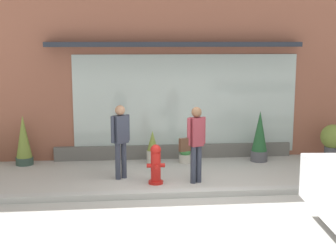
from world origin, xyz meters
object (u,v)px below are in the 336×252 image
object	(u,v)px
potted_plant_trailing_edge	(153,148)
fire_hydrant	(156,164)
pedestrian_with_handbag	(195,140)
potted_plant_window_left	(185,153)
potted_plant_low_front	(333,140)
potted_plant_window_center	(24,141)
pedestrian_passerby	(120,136)
potted_plant_near_hydrant	(260,137)

from	to	relation	value
potted_plant_trailing_edge	fire_hydrant	bearing A→B (deg)	-91.72
pedestrian_with_handbag	potted_plant_window_left	xyz separation A→B (m)	(0.03, 1.76, -0.71)
potted_plant_window_left	potted_plant_low_front	bearing A→B (deg)	-1.41
potted_plant_window_center	pedestrian_with_handbag	bearing A→B (deg)	-26.32
potted_plant_low_front	potted_plant_window_center	distance (m)	7.81
potted_plant_low_front	pedestrian_passerby	bearing A→B (deg)	-167.73
potted_plant_window_left	pedestrian_with_handbag	bearing A→B (deg)	-91.09
potted_plant_window_center	potted_plant_trailing_edge	size ratio (longest dim) A/B	1.49
potted_plant_low_front	potted_plant_window_left	bearing A→B (deg)	178.59
potted_plant_trailing_edge	pedestrian_with_handbag	bearing A→B (deg)	-65.69
pedestrian_with_handbag	potted_plant_window_center	distance (m)	4.43
fire_hydrant	potted_plant_window_left	distance (m)	1.96
pedestrian_passerby	potted_plant_window_left	xyz separation A→B (m)	(1.62, 1.27, -0.73)
pedestrian_passerby	pedestrian_with_handbag	bearing A→B (deg)	-52.95
fire_hydrant	potted_plant_near_hydrant	xyz separation A→B (m)	(2.77, 1.70, 0.20)
pedestrian_with_handbag	potted_plant_near_hydrant	world-z (taller)	pedestrian_with_handbag
pedestrian_with_handbag	potted_plant_near_hydrant	xyz separation A→B (m)	(1.93, 1.72, -0.33)
potted_plant_low_front	potted_plant_trailing_edge	xyz separation A→B (m)	(-4.63, 0.09, -0.13)
fire_hydrant	potted_plant_trailing_edge	bearing A→B (deg)	88.28
pedestrian_passerby	potted_plant_low_front	world-z (taller)	pedestrian_passerby
pedestrian_passerby	potted_plant_window_left	bearing A→B (deg)	2.34
potted_plant_near_hydrant	potted_plant_window_center	size ratio (longest dim) A/B	1.05
pedestrian_passerby	potted_plant_near_hydrant	world-z (taller)	pedestrian_passerby
potted_plant_near_hydrant	pedestrian_with_handbag	bearing A→B (deg)	-138.18
potted_plant_low_front	potted_plant_window_left	distance (m)	3.82
pedestrian_with_handbag	potted_plant_window_center	xyz separation A→B (m)	(-3.96, 1.96, -0.35)
fire_hydrant	potted_plant_trailing_edge	world-z (taller)	fire_hydrant
fire_hydrant	potted_plant_near_hydrant	distance (m)	3.26
fire_hydrant	pedestrian_with_handbag	size ratio (longest dim) A/B	0.52
pedestrian_passerby	potted_plant_window_left	size ratio (longest dim) A/B	3.41
potted_plant_window_center	potted_plant_trailing_edge	xyz separation A→B (m)	(3.17, -0.20, -0.21)
potted_plant_window_center	potted_plant_window_left	world-z (taller)	potted_plant_window_center
fire_hydrant	pedestrian_passerby	size ratio (longest dim) A/B	0.52
pedestrian_passerby	potted_plant_low_front	xyz separation A→B (m)	(5.43, 1.18, -0.44)
pedestrian_with_handbag	pedestrian_passerby	world-z (taller)	pedestrian_with_handbag
pedestrian_passerby	potted_plant_near_hydrant	bearing A→B (deg)	-16.48
potted_plant_low_front	potted_plant_near_hydrant	bearing A→B (deg)	178.44
pedestrian_with_handbag	potted_plant_trailing_edge	size ratio (longest dim) A/B	1.98
potted_plant_near_hydrant	potted_plant_window_center	distance (m)	5.89
pedestrian_passerby	potted_plant_trailing_edge	size ratio (longest dim) A/B	1.97
pedestrian_with_handbag	potted_plant_window_left	distance (m)	1.90
potted_plant_low_front	potted_plant_near_hydrant	distance (m)	1.92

